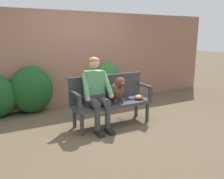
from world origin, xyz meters
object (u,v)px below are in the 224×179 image
garden_bench (112,105)px  dog_on_bench (118,90)px  person_seated (96,90)px  baseball_glove (139,97)px  tennis_racket (133,97)px

garden_bench → dog_on_bench: bearing=-34.0°
person_seated → baseball_glove: size_ratio=5.98×
garden_bench → baseball_glove: (0.58, -0.06, 0.11)m
garden_bench → dog_on_bench: (0.09, -0.06, 0.31)m
dog_on_bench → tennis_racket: dog_on_bench is taller
person_seated → tennis_racket: person_seated is taller
tennis_racket → dog_on_bench: bearing=-161.4°
tennis_racket → baseball_glove: 0.16m
person_seated → garden_bench: bearing=2.4°
garden_bench → baseball_glove: baseball_glove is taller
garden_bench → baseball_glove: 0.59m
tennis_racket → baseball_glove: size_ratio=2.57×
dog_on_bench → baseball_glove: 0.53m
person_seated → baseball_glove: person_seated is taller
garden_bench → person_seated: (-0.34, -0.01, 0.33)m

